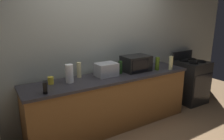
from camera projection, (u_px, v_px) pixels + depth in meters
name	position (u px, v px, depth m)	size (l,w,h in m)	color
ground_plane	(125.00, 137.00, 3.30)	(8.00, 8.00, 0.00)	#93704C
back_wall	(100.00, 45.00, 3.61)	(6.40, 0.10, 2.70)	#9EA399
counter_run	(112.00, 101.00, 3.51)	(2.84, 0.64, 0.90)	brown
stove_range	(191.00, 81.00, 4.52)	(0.60, 0.61, 1.08)	black
microwave	(136.00, 63.00, 3.66)	(0.48, 0.35, 0.27)	black
toaster_oven	(106.00, 69.00, 3.37)	(0.34, 0.26, 0.21)	#B7BABF
paper_towel_roll	(69.00, 74.00, 3.04)	(0.12, 0.12, 0.27)	white
cordless_phone	(45.00, 87.00, 2.66)	(0.05, 0.11, 0.15)	black
bottle_vinegar	(171.00, 63.00, 3.75)	(0.07, 0.07, 0.24)	beige
bottle_hand_soap	(79.00, 70.00, 3.29)	(0.07, 0.07, 0.24)	beige
bottle_olive_oil	(157.00, 64.00, 3.72)	(0.07, 0.07, 0.23)	#4C6B19
bottle_wine	(120.00, 67.00, 3.50)	(0.07, 0.07, 0.22)	#1E3F19
mug_yellow	(51.00, 80.00, 2.99)	(0.08, 0.08, 0.11)	yellow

